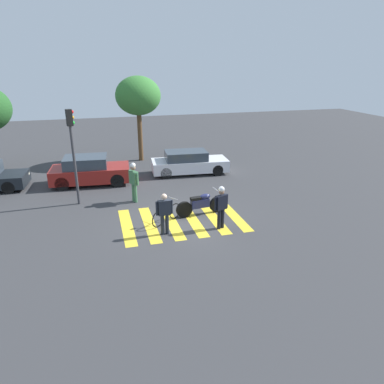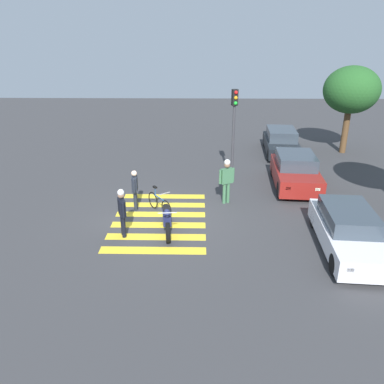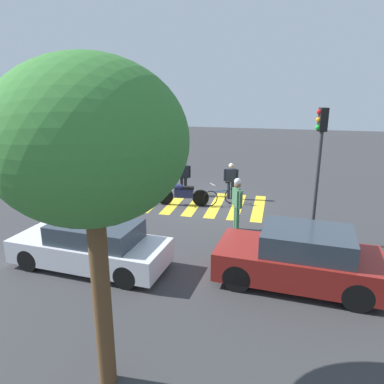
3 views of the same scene
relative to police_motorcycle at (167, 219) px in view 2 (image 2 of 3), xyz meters
name	(u,v)px [view 2 (image 2 of 3)]	position (x,y,z in m)	size (l,w,h in m)	color
ground_plane	(160,220)	(-0.92, -0.37, -0.48)	(60.00, 60.00, 0.00)	#38383A
police_motorcycle	(167,219)	(0.00, 0.00, 0.00)	(2.23, 0.62, 1.07)	black
leaning_bicycle	(159,203)	(-1.58, -0.42, -0.10)	(1.38, 1.04, 1.00)	black
officer_on_foot	(135,188)	(-1.84, -1.40, 0.45)	(0.66, 0.23, 1.63)	#1E232D
officer_by_motorcycle	(122,210)	(0.37, -1.48, 0.53)	(0.63, 0.35, 1.75)	black
pedestrian_bystander	(227,178)	(-2.55, 2.24, 0.63)	(0.41, 0.64, 1.89)	#3F724C
crosswalk_stripes	(160,219)	(-0.92, -0.37, -0.47)	(4.95, 3.46, 0.01)	yellow
car_black_suv	(281,142)	(-9.96, 5.93, 0.18)	(4.56, 2.12, 1.39)	black
car_maroon_wagon	(295,171)	(-4.53, 5.51, 0.24)	(4.17, 2.15, 1.50)	black
car_white_van	(348,231)	(1.04, 5.92, 0.16)	(4.48, 2.00, 1.34)	black
traffic_light_pole	(234,122)	(-5.05, 2.67, 2.40)	(0.35, 0.30, 4.29)	#38383D
street_tree_near	(351,90)	(-10.10, 9.63, 3.13)	(3.08, 3.08, 4.94)	brown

